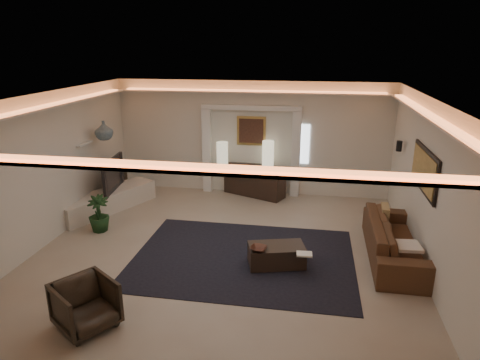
% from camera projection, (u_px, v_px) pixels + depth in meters
% --- Properties ---
extents(floor, '(7.00, 7.00, 0.00)m').
position_uv_depth(floor, '(224.00, 251.00, 8.14)').
color(floor, '#A09582').
rests_on(floor, ground).
extents(ceiling, '(7.00, 7.00, 0.00)m').
position_uv_depth(ceiling, '(222.00, 97.00, 7.25)').
color(ceiling, white).
rests_on(ceiling, ground).
extents(wall_back, '(7.00, 0.00, 7.00)m').
position_uv_depth(wall_back, '(251.00, 138.00, 10.98)').
color(wall_back, beige).
rests_on(wall_back, ground).
extents(wall_front, '(7.00, 0.00, 7.00)m').
position_uv_depth(wall_front, '(154.00, 280.00, 4.41)').
color(wall_front, beige).
rests_on(wall_front, ground).
extents(wall_left, '(0.00, 7.00, 7.00)m').
position_uv_depth(wall_left, '(46.00, 170.00, 8.26)').
color(wall_left, beige).
rests_on(wall_left, ground).
extents(wall_right, '(0.00, 7.00, 7.00)m').
position_uv_depth(wall_right, '(429.00, 190.00, 7.13)').
color(wall_right, beige).
rests_on(wall_right, ground).
extents(cove_soffit, '(7.00, 7.00, 0.04)m').
position_uv_depth(cove_soffit, '(223.00, 114.00, 7.34)').
color(cove_soffit, silver).
rests_on(cove_soffit, ceiling).
extents(daylight_slit, '(0.25, 0.03, 1.00)m').
position_uv_depth(daylight_slit, '(304.00, 144.00, 10.78)').
color(daylight_slit, white).
rests_on(daylight_slit, wall_back).
extents(area_rug, '(4.00, 3.00, 0.01)m').
position_uv_depth(area_rug, '(243.00, 258.00, 7.88)').
color(area_rug, black).
rests_on(area_rug, ground).
extents(pilaster_left, '(0.22, 0.20, 2.20)m').
position_uv_depth(pilaster_left, '(207.00, 151.00, 11.18)').
color(pilaster_left, silver).
rests_on(pilaster_left, ground).
extents(pilaster_right, '(0.22, 0.20, 2.20)m').
position_uv_depth(pilaster_right, '(296.00, 154.00, 10.81)').
color(pilaster_right, silver).
rests_on(pilaster_right, ground).
extents(alcove_header, '(2.52, 0.20, 0.12)m').
position_uv_depth(alcove_header, '(251.00, 108.00, 10.64)').
color(alcove_header, silver).
rests_on(alcove_header, wall_back).
extents(painting_frame, '(0.74, 0.04, 0.74)m').
position_uv_depth(painting_frame, '(251.00, 131.00, 10.89)').
color(painting_frame, tan).
rests_on(painting_frame, wall_back).
extents(painting_canvas, '(0.62, 0.02, 0.62)m').
position_uv_depth(painting_canvas, '(251.00, 131.00, 10.87)').
color(painting_canvas, '#4C2D1E').
rests_on(painting_canvas, wall_back).
extents(art_panel_frame, '(0.04, 1.64, 0.74)m').
position_uv_depth(art_panel_frame, '(425.00, 170.00, 7.34)').
color(art_panel_frame, black).
rests_on(art_panel_frame, wall_right).
extents(art_panel_gold, '(0.02, 1.50, 0.62)m').
position_uv_depth(art_panel_gold, '(423.00, 170.00, 7.35)').
color(art_panel_gold, tan).
rests_on(art_panel_gold, wall_right).
extents(wall_sconce, '(0.12, 0.12, 0.22)m').
position_uv_depth(wall_sconce, '(399.00, 146.00, 9.15)').
color(wall_sconce, black).
rests_on(wall_sconce, wall_right).
extents(wall_niche, '(0.10, 0.55, 0.04)m').
position_uv_depth(wall_niche, '(85.00, 144.00, 9.50)').
color(wall_niche, silver).
rests_on(wall_niche, wall_left).
extents(console, '(1.64, 1.07, 0.79)m').
position_uv_depth(console, '(254.00, 180.00, 11.05)').
color(console, black).
rests_on(console, ground).
extents(lamp_left, '(0.36, 0.36, 0.64)m').
position_uv_depth(lamp_left, '(222.00, 156.00, 10.73)').
color(lamp_left, beige).
rests_on(lamp_left, console).
extents(lamp_right, '(0.36, 0.36, 0.66)m').
position_uv_depth(lamp_right, '(268.00, 155.00, 10.78)').
color(lamp_right, beige).
rests_on(lamp_right, console).
extents(media_ledge, '(1.62, 2.54, 0.47)m').
position_uv_depth(media_ledge, '(107.00, 201.00, 10.09)').
color(media_ledge, beige).
rests_on(media_ledge, ground).
extents(tv, '(1.35, 0.35, 0.77)m').
position_uv_depth(tv, '(108.00, 175.00, 10.04)').
color(tv, black).
rests_on(tv, media_ledge).
extents(figurine, '(0.20, 0.20, 0.42)m').
position_uv_depth(figurine, '(124.00, 172.00, 10.91)').
color(figurine, black).
rests_on(figurine, media_ledge).
extents(ginger_jar, '(0.51, 0.51, 0.43)m').
position_uv_depth(ginger_jar, '(104.00, 130.00, 9.74)').
color(ginger_jar, '#354C59').
rests_on(ginger_jar, wall_niche).
extents(plant, '(0.54, 0.54, 0.77)m').
position_uv_depth(plant, '(99.00, 214.00, 8.93)').
color(plant, black).
rests_on(plant, ground).
extents(sofa, '(2.51, 1.01, 0.73)m').
position_uv_depth(sofa, '(397.00, 240.00, 7.77)').
color(sofa, '#4E3220').
rests_on(sofa, ground).
extents(throw_blanket, '(0.54, 0.46, 0.06)m').
position_uv_depth(throw_blanket, '(405.00, 246.00, 7.15)').
color(throw_blanket, beige).
rests_on(throw_blanket, sofa).
extents(throw_pillow, '(0.16, 0.46, 0.45)m').
position_uv_depth(throw_pillow, '(384.00, 217.00, 8.34)').
color(throw_pillow, '#A28452').
rests_on(throw_pillow, sofa).
extents(coffee_table, '(1.08, 0.77, 0.36)m').
position_uv_depth(coffee_table, '(276.00, 255.00, 7.57)').
color(coffee_table, black).
rests_on(coffee_table, ground).
extents(bowl, '(0.33, 0.33, 0.07)m').
position_uv_depth(bowl, '(259.00, 248.00, 7.32)').
color(bowl, '#3E2319').
rests_on(bowl, coffee_table).
extents(magazine, '(0.27, 0.20, 0.03)m').
position_uv_depth(magazine, '(304.00, 253.00, 7.17)').
color(magazine, silver).
rests_on(magazine, coffee_table).
extents(armchair, '(1.05, 1.04, 0.69)m').
position_uv_depth(armchair, '(86.00, 305.00, 5.88)').
color(armchair, black).
rests_on(armchair, ground).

